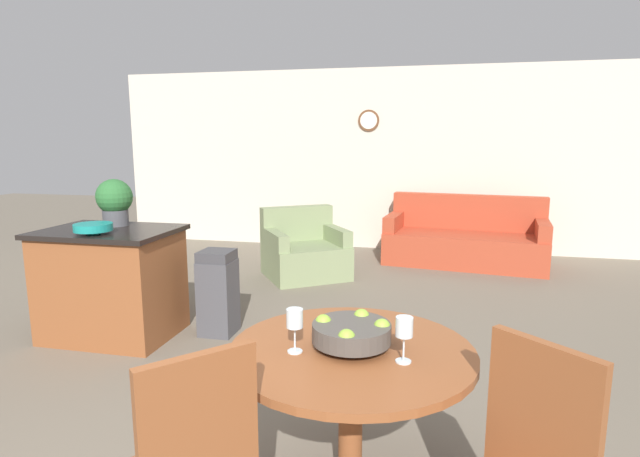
{
  "coord_description": "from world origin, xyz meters",
  "views": [
    {
      "loc": [
        0.9,
        -1.24,
        1.64
      ],
      "look_at": [
        0.06,
        2.51,
        0.96
      ],
      "focal_mm": 28.0,
      "sensor_mm": 36.0,
      "label": 1
    }
  ],
  "objects": [
    {
      "name": "wall_back",
      "position": [
        -0.0,
        6.36,
        1.35
      ],
      "size": [
        8.0,
        0.09,
        2.7
      ],
      "color": "beige",
      "rests_on": "ground_plane"
    },
    {
      "name": "dining_table",
      "position": [
        0.59,
        0.76,
        0.59
      ],
      "size": [
        1.06,
        1.06,
        0.76
      ],
      "color": "brown",
      "rests_on": "ground_plane"
    },
    {
      "name": "fruit_bowl",
      "position": [
        0.59,
        0.76,
        0.83
      ],
      "size": [
        0.34,
        0.34,
        0.13
      ],
      "color": "#4C4742",
      "rests_on": "dining_table"
    },
    {
      "name": "wine_glass_left",
      "position": [
        0.36,
        0.67,
        0.9
      ],
      "size": [
        0.07,
        0.07,
        0.19
      ],
      "color": "silver",
      "rests_on": "dining_table"
    },
    {
      "name": "wine_glass_right",
      "position": [
        0.82,
        0.67,
        0.9
      ],
      "size": [
        0.07,
        0.07,
        0.19
      ],
      "color": "silver",
      "rests_on": "dining_table"
    },
    {
      "name": "kitchen_island",
      "position": [
        -1.69,
        2.33,
        0.46
      ],
      "size": [
        1.07,
        0.79,
        0.92
      ],
      "color": "brown",
      "rests_on": "ground_plane"
    },
    {
      "name": "teal_bowl",
      "position": [
        -1.66,
        2.12,
        0.97
      ],
      "size": [
        0.29,
        0.29,
        0.08
      ],
      "color": "teal",
      "rests_on": "kitchen_island"
    },
    {
      "name": "potted_plant",
      "position": [
        -1.73,
        2.5,
        1.14
      ],
      "size": [
        0.3,
        0.3,
        0.4
      ],
      "color": "#4C4C51",
      "rests_on": "kitchen_island"
    },
    {
      "name": "trash_bin",
      "position": [
        -0.84,
        2.56,
        0.36
      ],
      "size": [
        0.28,
        0.28,
        0.73
      ],
      "color": "#47474C",
      "rests_on": "ground_plane"
    },
    {
      "name": "couch",
      "position": [
        1.37,
        5.64,
        0.3
      ],
      "size": [
        2.16,
        1.2,
        0.9
      ],
      "rotation": [
        0.0,
        0.0,
        -0.13
      ],
      "color": "#B24228",
      "rests_on": "ground_plane"
    },
    {
      "name": "armchair",
      "position": [
        -0.58,
        4.52,
        0.28
      ],
      "size": [
        1.22,
        1.2,
        0.83
      ],
      "rotation": [
        0.0,
        0.0,
        0.6
      ],
      "color": "gray",
      "rests_on": "ground_plane"
    }
  ]
}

